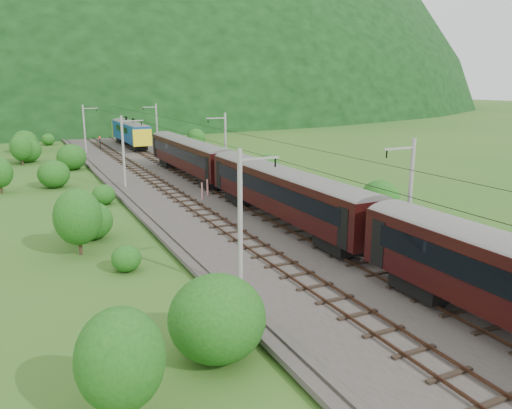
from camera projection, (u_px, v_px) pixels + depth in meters
name	position (u px, v px, depth m)	size (l,w,h in m)	color
ground	(330.00, 274.00, 31.60)	(600.00, 600.00, 0.00)	#28581B
railbed	(260.00, 231.00, 40.30)	(14.00, 220.00, 0.30)	#38332D
track_left	(233.00, 232.00, 39.22)	(2.40, 220.00, 0.27)	#533423
track_right	(286.00, 225.00, 41.27)	(2.40, 220.00, 0.27)	#533423
catenary_left	(124.00, 150.00, 55.89)	(2.54, 192.28, 8.00)	gray
catenary_right	(225.00, 144.00, 61.09)	(2.54, 192.28, 8.00)	gray
overhead_wires	(260.00, 145.00, 38.65)	(4.83, 198.00, 0.03)	black
mountain_main	(46.00, 107.00, 258.74)	(504.00, 360.00, 244.00)	black
train	(383.00, 220.00, 30.07)	(3.16, 152.26, 5.50)	black
hazard_post_near	(202.00, 191.00, 50.51)	(0.18, 0.18, 1.71)	red
hazard_post_far	(208.00, 187.00, 52.20)	(0.18, 0.18, 1.72)	red
signal	(100.00, 142.00, 88.83)	(0.25, 0.25, 2.23)	black
vegetation_left	(73.00, 204.00, 41.65)	(12.34, 146.47, 4.74)	#184D14
vegetation_right	(360.00, 193.00, 48.01)	(6.72, 106.38, 3.17)	#184D14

